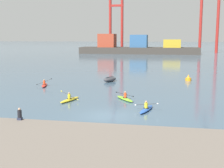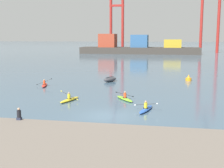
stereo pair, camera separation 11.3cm
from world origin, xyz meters
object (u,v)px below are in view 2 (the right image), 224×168
Objects in this scene: gantry_crane_west_mid at (211,6)px; capsized_dinghy at (110,79)px; gantry_crane_west at (117,14)px; seated_onlooker at (19,114)px; kayak_yellow at (70,99)px; channel_buoy at (188,79)px; kayak_blue at (146,109)px; container_barge at (138,47)px; kayak_red at (44,85)px; kayak_lime at (125,98)px.

gantry_crane_west_mid reaches higher than capsized_dinghy.
seated_onlooker is at bearing -83.54° from gantry_crane_west.
gantry_crane_west_mid is at bearing 75.69° from kayak_yellow.
channel_buoy reaches higher than kayak_blue.
kayak_blue is (10.63, -93.81, -2.32)m from container_barge.
channel_buoy is 30.63m from seated_onlooker.
kayak_blue is 1.00× the size of kayak_yellow.
channel_buoy is at bearing 63.86° from seated_onlooker.
gantry_crane_west_mid is at bearing -1.67° from gantry_crane_west.
channel_buoy is 0.29× the size of kayak_red.
gantry_crane_west_mid is at bearing 81.27° from channel_buoy.
kayak_lime is 3.48× the size of seated_onlooker.
container_barge reaches higher than capsized_dinghy.
container_barge is 46.90× the size of channel_buoy.
kayak_red is at bearing 127.14° from kayak_yellow.
gantry_crane_west_mid reaches higher than container_barge.
kayak_blue is (6.71, -17.06, -0.18)m from capsized_dinghy.
container_barge reaches higher than kayak_lime.
kayak_lime is (-20.73, -101.70, -18.96)m from gantry_crane_west_mid.
gantry_crane_west is (-10.91, 13.40, 14.02)m from container_barge.
container_barge is 16.67× the size of capsized_dinghy.
capsized_dinghy is 0.82× the size of kayak_blue.
kayak_red is at bearing 149.94° from kayak_lime.
container_barge is at bearing 87.14° from kayak_red.
kayak_lime is (8.02, -89.46, -2.32)m from container_barge.
kayak_lime is at bearing -84.88° from container_barge.
gantry_crane_west_mid is at bearing 78.48° from kayak_lime.
channel_buoy is at bearing 76.24° from kayak_blue.
gantry_crane_west is 10.03× the size of kayak_yellow.
kayak_blue is at bearing -83.54° from container_barge.
kayak_blue is at bearing -59.02° from kayak_lime.
channel_buoy is (15.55, -73.71, -2.14)m from container_barge.
kayak_lime is (-2.61, 4.35, 0.00)m from kayak_blue.
gantry_crane_west_mid is (39.65, -1.16, 2.62)m from gantry_crane_west.
container_barge is 15.06× the size of kayak_lime.
channel_buoy is 21.52m from kayak_red.
gantry_crane_west_mid is 102.00m from kayak_red.
gantry_crane_west is at bearing 101.36° from kayak_blue.
gantry_crane_west_mid is at bearing 70.86° from kayak_red.
gantry_crane_west is 92.46m from channel_buoy.
container_barge is at bearing 96.46° from kayak_blue.
gantry_crane_west is 105.85m from kayak_lime.
container_barge is 1.36× the size of gantry_crane_west.
capsized_dinghy is 0.82× the size of kayak_red.
kayak_lime is at bearing -72.14° from capsized_dinghy.
seated_onlooker is at bearing -88.84° from container_barge.
kayak_yellow is at bearing -96.09° from capsized_dinghy.
kayak_red reaches higher than kayak_blue.
gantry_crane_west reaches higher than kayak_blue.
gantry_crane_west_mid is 10.93× the size of kayak_yellow.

